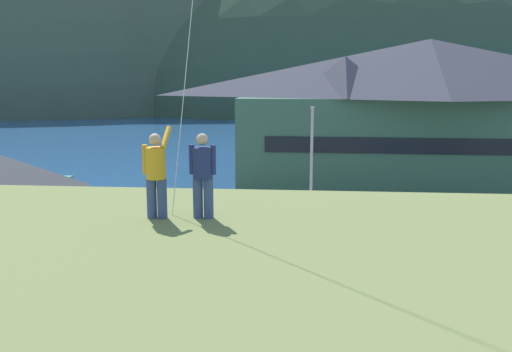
% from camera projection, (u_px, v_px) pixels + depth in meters
% --- Properties ---
extents(ground_plane, '(600.00, 600.00, 0.00)m').
position_uv_depth(ground_plane, '(255.00, 299.00, 21.49)').
color(ground_plane, '#66604C').
extents(parking_lot_pad, '(40.00, 20.00, 0.10)m').
position_uv_depth(parking_lot_pad, '(264.00, 256.00, 26.37)').
color(parking_lot_pad, gray).
rests_on(parking_lot_pad, ground).
extents(bay_water, '(360.00, 84.00, 0.03)m').
position_uv_depth(bay_water, '(290.00, 133.00, 80.22)').
color(bay_water, navy).
rests_on(bay_water, ground).
extents(far_hill_east_peak, '(137.35, 52.26, 87.54)m').
position_uv_depth(far_hill_east_peak, '(113.00, 108.00, 133.37)').
color(far_hill_east_peak, '#42513D').
rests_on(far_hill_east_peak, ground).
extents(far_hill_center_saddle, '(122.22, 70.64, 71.86)m').
position_uv_depth(far_hill_center_saddle, '(335.00, 109.00, 131.32)').
color(far_hill_center_saddle, '#334733').
rests_on(far_hill_center_saddle, ground).
extents(harbor_lodge, '(29.60, 10.70, 11.13)m').
position_uv_depth(harbor_lodge, '(427.00, 111.00, 41.07)').
color(harbor_lodge, '#38604C').
rests_on(harbor_lodge, ground).
extents(storage_shed_waterside, '(5.50, 5.11, 4.26)m').
position_uv_depth(storage_shed_waterside, '(299.00, 154.00, 44.30)').
color(storage_shed_waterside, beige).
rests_on(storage_shed_waterside, ground).
extents(wharf_dock, '(3.20, 10.41, 0.70)m').
position_uv_depth(wharf_dock, '(285.00, 159.00, 53.72)').
color(wharf_dock, '#70604C').
rests_on(wharf_dock, ground).
extents(moored_boat_wharfside, '(1.96, 6.07, 2.16)m').
position_uv_depth(moored_boat_wharfside, '(251.00, 156.00, 53.32)').
color(moored_boat_wharfside, navy).
rests_on(moored_boat_wharfside, ground).
extents(parked_car_back_row_left, '(4.35, 2.36, 1.82)m').
position_uv_depth(parked_car_back_row_left, '(362.00, 273.00, 21.34)').
color(parked_car_back_row_left, '#B28923').
rests_on(parked_car_back_row_left, parking_lot_pad).
extents(parked_car_front_row_red, '(4.25, 2.15, 1.82)m').
position_uv_depth(parked_car_front_row_red, '(308.00, 235.00, 26.33)').
color(parked_car_front_row_red, '#9EA3A8').
rests_on(parked_car_front_row_red, parking_lot_pad).
extents(parked_car_front_row_silver, '(4.32, 2.30, 1.82)m').
position_uv_depth(parked_car_front_row_silver, '(511.00, 275.00, 21.09)').
color(parked_car_front_row_silver, navy).
rests_on(parked_car_front_row_silver, parking_lot_pad).
extents(parked_car_front_row_end, '(4.27, 2.18, 1.82)m').
position_uv_depth(parked_car_front_row_end, '(185.00, 264.00, 22.33)').
color(parked_car_front_row_end, '#B28923').
rests_on(parked_car_front_row_end, parking_lot_pad).
extents(parked_car_mid_row_center, '(4.34, 2.33, 1.82)m').
position_uv_depth(parked_car_mid_row_center, '(9.00, 270.00, 21.60)').
color(parked_car_mid_row_center, '#9EA3A8').
rests_on(parked_car_mid_row_center, parking_lot_pad).
extents(parking_light_pole, '(0.24, 0.78, 6.72)m').
position_uv_depth(parking_light_pole, '(312.00, 158.00, 30.88)').
color(parking_light_pole, '#ADADB2').
rests_on(parking_light_pole, parking_lot_pad).
extents(person_kite_flyer, '(0.52, 0.65, 1.86)m').
position_uv_depth(person_kite_flyer, '(156.00, 172.00, 11.09)').
color(person_kite_flyer, '#384770').
rests_on(person_kite_flyer, grassy_hill_foreground).
extents(person_companion, '(0.55, 0.40, 1.74)m').
position_uv_depth(person_companion, '(203.00, 173.00, 11.09)').
color(person_companion, '#384770').
rests_on(person_companion, grassy_hill_foreground).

